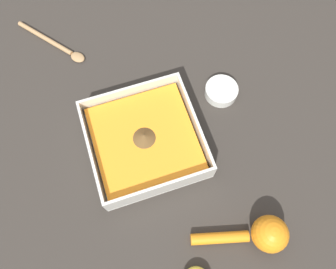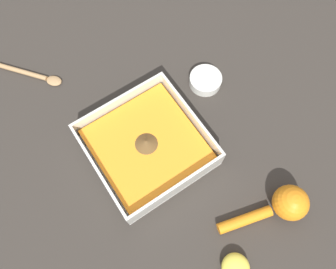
# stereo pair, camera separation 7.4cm
# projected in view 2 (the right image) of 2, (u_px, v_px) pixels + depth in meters

# --- Properties ---
(ground_plane) EXTENTS (4.00, 4.00, 0.00)m
(ground_plane) POSITION_uv_depth(u_px,v_px,m) (150.00, 134.00, 0.78)
(ground_plane) COLOR #332D28
(square_dish) EXTENTS (0.25, 0.25, 0.07)m
(square_dish) POSITION_uv_depth(u_px,v_px,m) (147.00, 147.00, 0.74)
(square_dish) COLOR silver
(square_dish) RESTS_ON ground_plane
(spice_bowl) EXTENTS (0.08, 0.08, 0.03)m
(spice_bowl) POSITION_uv_depth(u_px,v_px,m) (205.00, 81.00, 0.82)
(spice_bowl) COLOR silver
(spice_bowl) RESTS_ON ground_plane
(lemon_squeezer) EXTENTS (0.09, 0.19, 0.08)m
(lemon_squeezer) POSITION_uv_depth(u_px,v_px,m) (284.00, 205.00, 0.68)
(lemon_squeezer) COLOR orange
(lemon_squeezer) RESTS_ON ground_plane
(lemon_half) EXTENTS (0.06, 0.06, 0.03)m
(lemon_half) POSITION_uv_depth(u_px,v_px,m) (236.00, 268.00, 0.65)
(lemon_half) COLOR #EFDB4C
(lemon_half) RESTS_ON ground_plane
(wooden_spoon) EXTENTS (0.19, 0.15, 0.01)m
(wooden_spoon) POSITION_uv_depth(u_px,v_px,m) (26.00, 73.00, 0.84)
(wooden_spoon) COLOR tan
(wooden_spoon) RESTS_ON ground_plane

